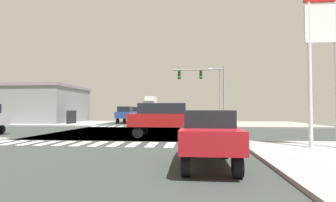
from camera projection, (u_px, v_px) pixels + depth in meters
ground at (140, 133)px, 21.23m from camera, size 90.00×90.00×0.05m
sidewalk_corner_ne at (261, 124)px, 31.87m from camera, size 12.00×12.00×0.14m
sidewalk_corner_nw at (64, 123)px, 34.45m from camera, size 12.00×12.00×0.14m
crosswalk_near at (107, 144)px, 13.99m from camera, size 13.50×2.00×0.01m
crosswalk_far at (151, 126)px, 28.51m from camera, size 13.50×2.00×0.01m
traffic_signal_mast at (204, 82)px, 28.55m from camera, size 5.79×0.55×6.84m
gas_station_sign at (322, 26)px, 11.93m from camera, size 1.60×0.20×8.41m
street_lamp at (218, 90)px, 35.73m from camera, size 1.78×0.32×7.85m
bank_building at (37, 104)px, 37.23m from camera, size 13.72×10.56×5.37m
sedan_farside_2 at (208, 133)px, 8.60m from camera, size 1.80×4.30×1.88m
suv_crossing_1 at (163, 117)px, 17.56m from camera, size 4.60×1.96×2.34m
suv_queued_2 at (137, 113)px, 42.60m from camera, size 1.96×4.60×2.34m
sedan_leading_3 at (166, 113)px, 60.32m from camera, size 1.80×4.30×1.88m
box_truck_middle_1 at (150, 107)px, 56.34m from camera, size 2.40×7.20×4.85m
pickup_outer_1 at (126, 114)px, 36.02m from camera, size 2.00×5.10×2.35m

